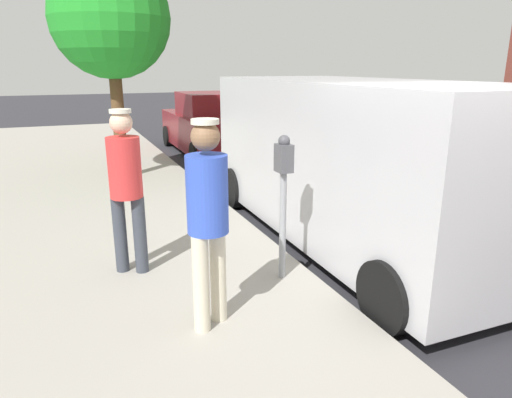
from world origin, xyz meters
TOP-DOWN VIEW (x-y plane):
  - ground_plane at (0.00, 0.00)m, footprint 80.00×80.00m
  - sidewalk_slab at (3.50, 0.00)m, footprint 5.00×32.00m
  - parking_meter_near at (1.35, -0.98)m, footprint 0.14×0.18m
  - pedestrian_in_blue at (2.33, -0.37)m, footprint 0.34×0.34m
  - pedestrian_in_red at (2.80, -1.75)m, footprint 0.34×0.34m
  - parked_van at (-0.15, -1.95)m, footprint 2.18×5.22m
  - parked_sedan_behind at (-0.39, -9.01)m, footprint 2.00×4.43m
  - street_tree at (2.32, -6.38)m, footprint 2.21×2.21m

SIDE VIEW (x-z plane):
  - ground_plane at x=0.00m, z-range 0.00..0.00m
  - sidewalk_slab at x=3.50m, z-range 0.00..0.15m
  - parked_sedan_behind at x=-0.39m, z-range -0.08..1.57m
  - parked_van at x=-0.15m, z-range 0.08..2.23m
  - pedestrian_in_red at x=2.80m, z-range 0.28..2.04m
  - pedestrian_in_blue at x=2.33m, z-range 0.29..2.07m
  - parking_meter_near at x=1.35m, z-range 0.42..1.94m
  - street_tree at x=2.32m, z-range 1.09..5.22m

